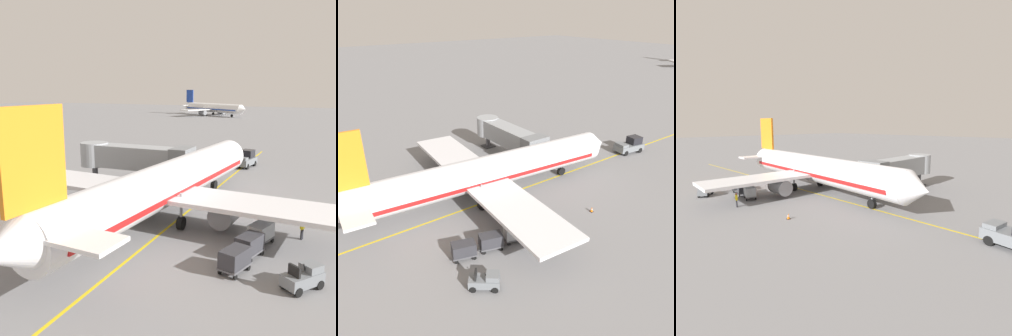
# 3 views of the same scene
# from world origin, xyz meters

# --- Properties ---
(ground_plane) EXTENTS (400.00, 400.00, 0.00)m
(ground_plane) POSITION_xyz_m (0.00, 0.00, 0.00)
(ground_plane) COLOR slate
(gate_lead_in_line) EXTENTS (0.24, 80.00, 0.01)m
(gate_lead_in_line) POSITION_xyz_m (0.00, 0.00, 0.00)
(gate_lead_in_line) COLOR gold
(gate_lead_in_line) RESTS_ON ground
(parked_airliner) EXTENTS (30.31, 37.35, 10.63)m
(parked_airliner) POSITION_xyz_m (-0.98, -0.73, 3.19)
(parked_airliner) COLOR silver
(parked_airliner) RESTS_ON ground
(jet_bridge) EXTENTS (14.20, 3.50, 4.98)m
(jet_bridge) POSITION_xyz_m (-9.15, 8.47, 3.46)
(jet_bridge) COLOR #93999E
(jet_bridge) RESTS_ON ground
(pushback_tractor) EXTENTS (2.90, 4.70, 2.40)m
(pushback_tractor) POSITION_xyz_m (0.26, 25.09, 1.10)
(pushback_tractor) COLOR slate
(pushback_tractor) RESTS_ON ground
(baggage_tug_lead) EXTENTS (2.47, 2.71, 1.62)m
(baggage_tug_lead) POSITION_xyz_m (11.27, -8.73, 0.71)
(baggage_tug_lead) COLOR slate
(baggage_tug_lead) RESTS_ON ground
(baggage_cart_front) EXTENTS (1.88, 2.97, 1.58)m
(baggage_cart_front) POSITION_xyz_m (7.75, -3.08, 0.95)
(baggage_cart_front) COLOR #4C4C51
(baggage_cart_front) RESTS_ON ground
(baggage_cart_second_in_train) EXTENTS (1.88, 2.97, 1.58)m
(baggage_cart_second_in_train) POSITION_xyz_m (7.47, -5.69, 0.95)
(baggage_cart_second_in_train) COLOR #4C4C51
(baggage_cart_second_in_train) RESTS_ON ground
(baggage_cart_third_in_train) EXTENTS (1.88, 2.97, 1.58)m
(baggage_cart_third_in_train) POSITION_xyz_m (7.10, -8.34, 0.95)
(baggage_cart_third_in_train) COLOR #4C4C51
(baggage_cart_third_in_train) RESTS_ON ground
(ground_crew_wing_walker) EXTENTS (0.34, 0.72, 1.69)m
(ground_crew_wing_walker) POSITION_xyz_m (10.50, -0.87, 0.95)
(ground_crew_wing_walker) COLOR #232328
(ground_crew_wing_walker) RESTS_ON ground
(safety_cone_nose_left) EXTENTS (0.36, 0.36, 0.59)m
(safety_cone_nose_left) POSITION_xyz_m (8.63, 6.89, 0.29)
(safety_cone_nose_left) COLOR black
(safety_cone_nose_left) RESTS_ON ground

